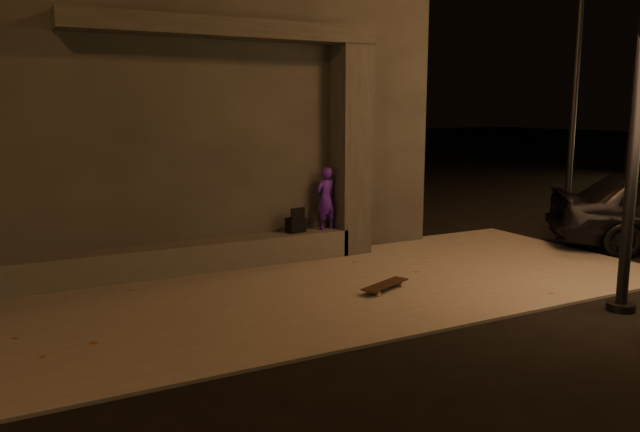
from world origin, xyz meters
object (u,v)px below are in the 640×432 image
backpack (296,224)px  skateboard (385,285)px  skateboarder (326,199)px  column (351,151)px

backpack → skateboard: (0.28, -2.33, -0.52)m
skateboard → backpack: bearing=74.4°
backpack → skateboarder: bearing=-10.2°
column → skateboarder: (-0.50, 0.00, -0.81)m
backpack → skateboard: 2.40m
skateboarder → skateboard: size_ratio=1.21×
column → backpack: size_ratio=8.28×
skateboard → skateboarder: bearing=60.2°
column → backpack: column is taller
backpack → skateboard: bearing=-93.4°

